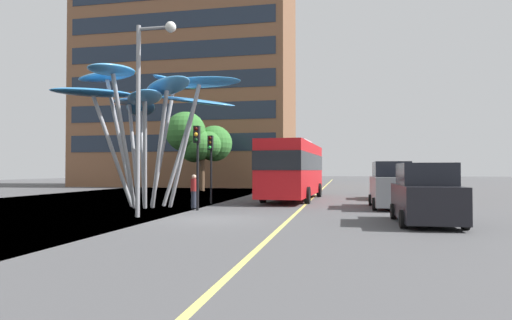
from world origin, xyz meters
name	(u,v)px	position (x,y,z in m)	size (l,w,h in m)	color
ground	(197,220)	(-0.63, 0.00, -0.05)	(120.00, 240.00, 0.10)	#4C4C4F
red_bus	(293,167)	(1.87, 11.53, 2.08)	(3.23, 11.12, 3.82)	red
leaf_sculpture	(144,98)	(-5.22, 4.88, 5.67)	(9.82, 9.23, 7.38)	#9EA0A5
traffic_light_kerb_near	(197,150)	(-1.75, 3.25, 2.87)	(0.28, 0.42, 3.98)	black
traffic_light_kerb_far	(211,155)	(-2.28, 7.10, 2.77)	(0.28, 0.42, 3.83)	black
car_parked_near	(426,195)	(7.85, 0.05, 1.01)	(2.10, 4.36, 2.15)	black
car_parked_mid	(391,186)	(7.34, 6.37, 1.09)	(2.00, 4.58, 2.32)	gray
car_parked_far	(390,185)	(8.01, 13.33, 0.95)	(2.08, 4.22, 2.01)	gold
street_lamp	(147,94)	(-2.81, 0.09, 5.01)	(1.70, 0.44, 7.88)	gray
tree_pavement_near	(199,141)	(-8.01, 21.81, 4.60)	(5.54, 5.73, 7.18)	brown
pedestrian	(194,191)	(-2.34, 4.52, 0.85)	(0.34, 0.34, 1.68)	#2D3342
backdrop_building	(189,76)	(-13.51, 34.07, 13.39)	(25.01, 12.29, 26.76)	brown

